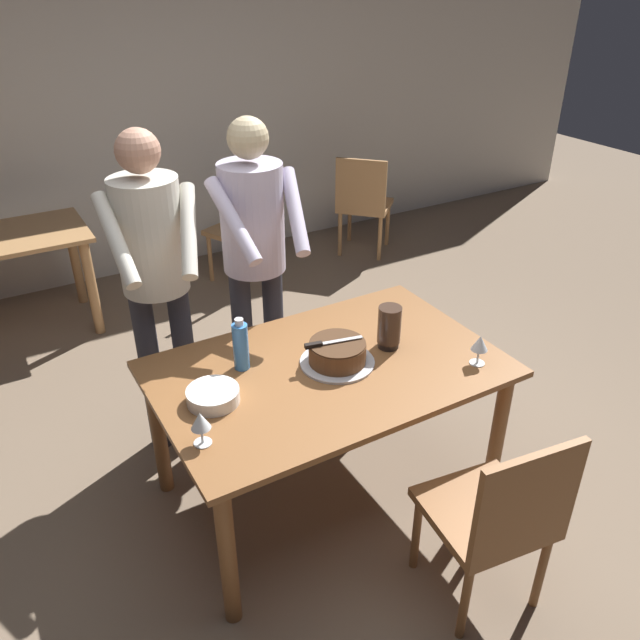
{
  "coord_description": "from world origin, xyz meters",
  "views": [
    {
      "loc": [
        -1.23,
        -2.03,
        2.34
      ],
      "look_at": [
        0.05,
        0.15,
        0.9
      ],
      "focal_mm": 35.48,
      "sensor_mm": 36.0,
      "label": 1
    }
  ],
  "objects_px": {
    "cake_knife": "(322,344)",
    "background_chair_1": "(246,226)",
    "person_standing_beside": "(154,266)",
    "background_chair_2": "(363,202)",
    "background_table": "(13,257)",
    "wine_glass_far": "(480,344)",
    "hurricane_lamp": "(390,327)",
    "cake_on_platter": "(337,353)",
    "main_dining_table": "(328,385)",
    "wine_glass_near": "(200,422)",
    "water_bottle": "(241,346)",
    "plate_stack": "(213,396)",
    "person_cutting_cake": "(254,247)",
    "chair_near_side": "(498,515)"
  },
  "relations": [
    {
      "from": "cake_knife",
      "to": "background_chair_1",
      "type": "xyz_separation_m",
      "value": [
        0.69,
        2.37,
        -0.37
      ]
    },
    {
      "from": "person_standing_beside",
      "to": "background_chair_2",
      "type": "relative_size",
      "value": 1.91
    },
    {
      "from": "background_table",
      "to": "background_chair_2",
      "type": "distance_m",
      "value": 2.85
    },
    {
      "from": "wine_glass_far",
      "to": "background_chair_2",
      "type": "relative_size",
      "value": 0.16
    },
    {
      "from": "hurricane_lamp",
      "to": "background_table",
      "type": "distance_m",
      "value": 2.82
    },
    {
      "from": "cake_on_platter",
      "to": "main_dining_table",
      "type": "bearing_deg",
      "value": -174.81
    },
    {
      "from": "cake_on_platter",
      "to": "person_standing_beside",
      "type": "height_order",
      "value": "person_standing_beside"
    },
    {
      "from": "wine_glass_near",
      "to": "background_table",
      "type": "bearing_deg",
      "value": 97.76
    },
    {
      "from": "cake_on_platter",
      "to": "wine_glass_far",
      "type": "relative_size",
      "value": 2.36
    },
    {
      "from": "wine_glass_far",
      "to": "background_chair_2",
      "type": "distance_m",
      "value": 3.0
    },
    {
      "from": "water_bottle",
      "to": "hurricane_lamp",
      "type": "xyz_separation_m",
      "value": [
        0.67,
        -0.19,
        -0.01
      ]
    },
    {
      "from": "main_dining_table",
      "to": "person_standing_beside",
      "type": "distance_m",
      "value": 1.0
    },
    {
      "from": "plate_stack",
      "to": "person_standing_beside",
      "type": "distance_m",
      "value": 0.78
    },
    {
      "from": "main_dining_table",
      "to": "water_bottle",
      "type": "relative_size",
      "value": 6.19
    },
    {
      "from": "hurricane_lamp",
      "to": "background_table",
      "type": "xyz_separation_m",
      "value": [
        -1.37,
        2.45,
        -0.28
      ]
    },
    {
      "from": "water_bottle",
      "to": "wine_glass_far",
      "type": "bearing_deg",
      "value": -28.51
    },
    {
      "from": "wine_glass_near",
      "to": "wine_glass_far",
      "type": "height_order",
      "value": "same"
    },
    {
      "from": "main_dining_table",
      "to": "cake_knife",
      "type": "height_order",
      "value": "cake_knife"
    },
    {
      "from": "cake_on_platter",
      "to": "person_cutting_cake",
      "type": "height_order",
      "value": "person_cutting_cake"
    },
    {
      "from": "hurricane_lamp",
      "to": "chair_near_side",
      "type": "xyz_separation_m",
      "value": [
        -0.09,
        -0.87,
        -0.37
      ]
    },
    {
      "from": "chair_near_side",
      "to": "background_chair_1",
      "type": "height_order",
      "value": "same"
    },
    {
      "from": "cake_knife",
      "to": "person_cutting_cake",
      "type": "bearing_deg",
      "value": 89.33
    },
    {
      "from": "wine_glass_far",
      "to": "background_table",
      "type": "xyz_separation_m",
      "value": [
        -1.64,
        2.77,
        -0.28
      ]
    },
    {
      "from": "cake_on_platter",
      "to": "water_bottle",
      "type": "distance_m",
      "value": 0.43
    },
    {
      "from": "hurricane_lamp",
      "to": "chair_near_side",
      "type": "height_order",
      "value": "hurricane_lamp"
    },
    {
      "from": "main_dining_table",
      "to": "background_chair_2",
      "type": "distance_m",
      "value": 3.01
    },
    {
      "from": "hurricane_lamp",
      "to": "background_chair_1",
      "type": "height_order",
      "value": "hurricane_lamp"
    },
    {
      "from": "hurricane_lamp",
      "to": "person_standing_beside",
      "type": "relative_size",
      "value": 0.12
    },
    {
      "from": "water_bottle",
      "to": "chair_near_side",
      "type": "bearing_deg",
      "value": -61.56
    },
    {
      "from": "main_dining_table",
      "to": "background_chair_2",
      "type": "xyz_separation_m",
      "value": [
        1.81,
        2.4,
        -0.16
      ]
    },
    {
      "from": "wine_glass_near",
      "to": "person_standing_beside",
      "type": "xyz_separation_m",
      "value": [
        0.15,
        0.95,
        0.22
      ]
    },
    {
      "from": "main_dining_table",
      "to": "plate_stack",
      "type": "relative_size",
      "value": 7.03
    },
    {
      "from": "cake_on_platter",
      "to": "background_chair_1",
      "type": "xyz_separation_m",
      "value": [
        0.62,
        2.39,
        -0.31
      ]
    },
    {
      "from": "chair_near_side",
      "to": "cake_on_platter",
      "type": "bearing_deg",
      "value": 102.11
    },
    {
      "from": "main_dining_table",
      "to": "cake_knife",
      "type": "xyz_separation_m",
      "value": [
        -0.02,
        0.02,
        0.22
      ]
    },
    {
      "from": "cake_on_platter",
      "to": "wine_glass_near",
      "type": "height_order",
      "value": "wine_glass_near"
    },
    {
      "from": "cake_on_platter",
      "to": "chair_near_side",
      "type": "relative_size",
      "value": 0.38
    },
    {
      "from": "cake_knife",
      "to": "wine_glass_far",
      "type": "relative_size",
      "value": 1.87
    },
    {
      "from": "chair_near_side",
      "to": "background_chair_1",
      "type": "bearing_deg",
      "value": 82.4
    },
    {
      "from": "wine_glass_far",
      "to": "cake_knife",
      "type": "bearing_deg",
      "value": 151.19
    },
    {
      "from": "plate_stack",
      "to": "person_cutting_cake",
      "type": "distance_m",
      "value": 0.92
    },
    {
      "from": "person_standing_beside",
      "to": "wine_glass_near",
      "type": "bearing_deg",
      "value": -99.12
    },
    {
      "from": "person_standing_beside",
      "to": "background_chair_1",
      "type": "height_order",
      "value": "person_standing_beside"
    },
    {
      "from": "wine_glass_near",
      "to": "water_bottle",
      "type": "bearing_deg",
      "value": 49.28
    },
    {
      "from": "cake_on_platter",
      "to": "person_cutting_cake",
      "type": "xyz_separation_m",
      "value": [
        -0.06,
        0.7,
        0.27
      ]
    },
    {
      "from": "water_bottle",
      "to": "plate_stack",
      "type": "bearing_deg",
      "value": -140.23
    },
    {
      "from": "person_standing_beside",
      "to": "chair_near_side",
      "type": "height_order",
      "value": "person_standing_beside"
    },
    {
      "from": "plate_stack",
      "to": "water_bottle",
      "type": "relative_size",
      "value": 0.88
    },
    {
      "from": "chair_near_side",
      "to": "person_cutting_cake",
      "type": "bearing_deg",
      "value": 99.0
    },
    {
      "from": "wine_glass_near",
      "to": "background_chair_2",
      "type": "bearing_deg",
      "value": 46.43
    }
  ]
}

